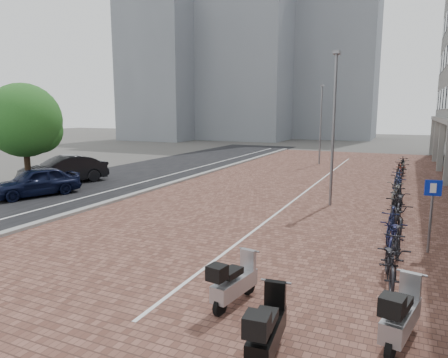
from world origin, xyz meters
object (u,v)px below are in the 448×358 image
car_navy (36,182)px  scooter_front (401,314)px  scooter_back (235,281)px  scooter_mid (267,328)px  car_dark (64,170)px  parking_sign (432,206)px

car_navy → scooter_front: size_ratio=2.41×
car_navy → scooter_back: (13.06, -6.27, -0.15)m
car_navy → scooter_front: bearing=-1.6°
car_navy → scooter_mid: car_navy is taller
car_dark → scooter_back: size_ratio=2.99×
scooter_front → parking_sign: (0.63, 5.34, 0.83)m
car_dark → scooter_back: 17.33m
scooter_front → scooter_back: scooter_front is taller
car_navy → scooter_back: bearing=-5.7°
scooter_front → parking_sign: size_ratio=0.79×
parking_sign → scooter_back: bearing=-137.2°
scooter_front → car_navy: bearing=170.7°
car_navy → car_dark: car_dark is taller
scooter_back → parking_sign: parking_sign is taller
car_navy → parking_sign: 16.93m
car_dark → scooter_mid: car_dark is taller
scooter_mid → scooter_back: bearing=122.6°
car_navy → car_dark: bearing=134.7°
car_navy → scooter_mid: 16.31m
car_dark → scooter_back: (14.53, -9.45, -0.23)m
car_navy → scooter_front: (16.25, -6.42, -0.11)m
scooter_back → parking_sign: 6.50m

